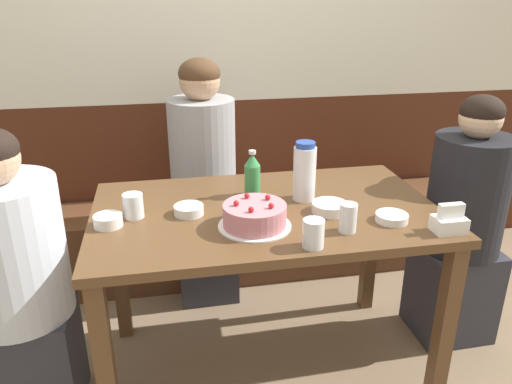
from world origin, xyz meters
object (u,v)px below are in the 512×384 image
at_px(bowl_soup_white, 330,208).
at_px(person_pale_blue_shirt, 17,286).
at_px(napkin_holder, 449,222).
at_px(bowl_rice_small, 392,217).
at_px(person_teal_shirt, 462,229).
at_px(glass_water_tall, 313,234).
at_px(glass_tumbler_short, 348,218).
at_px(water_pitcher, 304,172).
at_px(bench_seat, 235,238).
at_px(person_grey_tee, 204,188).
at_px(glass_shot_small, 133,206).
at_px(soju_bottle, 252,174).
at_px(birthday_cake, 255,216).
at_px(bowl_sauce_shallow, 189,210).
at_px(bowl_side_dish, 108,221).

relative_size(bowl_soup_white, person_pale_blue_shirt, 0.12).
bearing_deg(person_pale_blue_shirt, napkin_holder, -9.58).
distance_m(bowl_rice_small, person_teal_shirt, 0.61).
height_order(napkin_holder, glass_water_tall, napkin_holder).
bearing_deg(bowl_soup_white, person_teal_shirt, 13.42).
height_order(glass_tumbler_short, person_pale_blue_shirt, person_pale_blue_shirt).
distance_m(napkin_holder, person_pale_blue_shirt, 1.54).
bearing_deg(napkin_holder, water_pitcher, 137.49).
relative_size(bench_seat, person_teal_shirt, 2.24).
distance_m(bowl_soup_white, person_grey_tee, 0.86).
bearing_deg(glass_shot_small, soju_bottle, 15.19).
bearing_deg(glass_shot_small, bowl_rice_small, -13.09).
height_order(soju_bottle, person_pale_blue_shirt, person_pale_blue_shirt).
distance_m(birthday_cake, person_grey_tee, 0.84).
distance_m(glass_tumbler_short, glass_shot_small, 0.78).
height_order(water_pitcher, person_teal_shirt, person_teal_shirt).
relative_size(person_teal_shirt, person_pale_blue_shirt, 1.01).
bearing_deg(glass_water_tall, person_teal_shirt, 26.54).
height_order(bowl_soup_white, person_grey_tee, person_grey_tee).
relative_size(glass_shot_small, person_grey_tee, 0.07).
bearing_deg(person_grey_tee, bowl_sauce_shallow, -9.73).
distance_m(glass_water_tall, person_pale_blue_shirt, 1.07).
relative_size(person_pale_blue_shirt, person_grey_tee, 0.91).
bearing_deg(water_pitcher, glass_water_tall, -101.64).
bearing_deg(bowl_soup_white, birthday_cake, -167.27).
bearing_deg(soju_bottle, glass_water_tall, -76.66).
bearing_deg(glass_shot_small, person_teal_shirt, 2.76).
relative_size(bench_seat, bowl_sauce_shallow, 23.14).
relative_size(glass_shot_small, person_pale_blue_shirt, 0.08).
distance_m(birthday_cake, person_pale_blue_shirt, 0.89).
relative_size(napkin_holder, person_teal_shirt, 0.10).
xyz_separation_m(birthday_cake, soju_bottle, (0.05, 0.29, 0.05)).
xyz_separation_m(glass_shot_small, person_teal_shirt, (1.42, 0.07, -0.26)).
xyz_separation_m(water_pitcher, glass_water_tall, (-0.08, -0.40, -0.07)).
distance_m(bowl_soup_white, bowl_rice_small, 0.23).
xyz_separation_m(glass_shot_small, person_pale_blue_shirt, (-0.42, -0.08, -0.24)).
bearing_deg(bench_seat, person_pale_blue_shirt, -135.89).
bearing_deg(napkin_holder, glass_tumbler_short, 168.75).
bearing_deg(birthday_cake, bowl_soup_white, 12.73).
relative_size(person_teal_shirt, person_grey_tee, 0.92).
xyz_separation_m(bowl_soup_white, bowl_sauce_shallow, (-0.52, 0.09, -0.00)).
height_order(glass_water_tall, glass_tumbler_short, glass_tumbler_short).
xyz_separation_m(bench_seat, bowl_soup_white, (0.23, -0.91, 0.57)).
height_order(bowl_sauce_shallow, glass_shot_small, glass_shot_small).
bearing_deg(birthday_cake, napkin_holder, -14.27).
distance_m(bowl_sauce_shallow, person_pale_blue_shirt, 0.67).
bearing_deg(bowl_side_dish, person_grey_tee, 60.43).
distance_m(soju_bottle, bowl_soup_white, 0.35).
bearing_deg(glass_water_tall, person_pale_blue_shirt, 164.95).
relative_size(birthday_cake, bowl_side_dish, 2.56).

